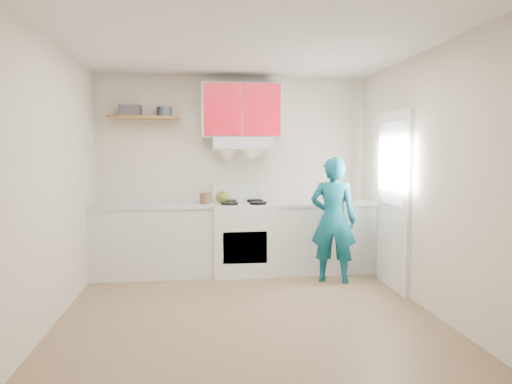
{
  "coord_description": "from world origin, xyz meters",
  "views": [
    {
      "loc": [
        -0.47,
        -4.61,
        1.58
      ],
      "look_at": [
        0.15,
        0.55,
        1.15
      ],
      "focal_mm": 33.85,
      "sensor_mm": 36.0,
      "label": 1
    }
  ],
  "objects": [
    {
      "name": "tin",
      "position": [
        -0.89,
        1.73,
        2.1
      ],
      "size": [
        0.23,
        0.23,
        0.12
      ],
      "primitive_type": "cylinder",
      "rotation": [
        0.0,
        0.0,
        0.2
      ],
      "color": "#333D4C",
      "rests_on": "shelf"
    },
    {
      "name": "kettle",
      "position": [
        -0.16,
        1.67,
        0.99
      ],
      "size": [
        0.18,
        0.18,
        0.15
      ],
      "primitive_type": "ellipsoid",
      "rotation": [
        0.0,
        0.0,
        0.06
      ],
      "color": "#60711F",
      "rests_on": "stove"
    },
    {
      "name": "upper_cabinets",
      "position": [
        0.1,
        1.73,
        2.12
      ],
      "size": [
        1.02,
        0.33,
        0.7
      ],
      "primitive_type": "cube",
      "color": "red",
      "rests_on": "back_wall"
    },
    {
      "name": "books",
      "position": [
        -1.31,
        1.72,
        2.11
      ],
      "size": [
        0.26,
        0.19,
        0.14
      ],
      "primitive_type": "cube",
      "rotation": [
        0.0,
        0.0,
        -0.01
      ],
      "color": "#3F373F",
      "rests_on": "shelf"
    },
    {
      "name": "range_hood",
      "position": [
        0.1,
        1.68,
        1.7
      ],
      "size": [
        0.76,
        0.44,
        0.15
      ],
      "primitive_type": "cube",
      "color": "silver",
      "rests_on": "back_wall"
    },
    {
      "name": "door_glass",
      "position": [
        1.75,
        0.7,
        1.45
      ],
      "size": [
        0.01,
        0.55,
        0.95
      ],
      "primitive_type": "cube",
      "color": "white",
      "rests_on": "door"
    },
    {
      "name": "stove",
      "position": [
        0.1,
        1.57,
        0.46
      ],
      "size": [
        0.76,
        0.65,
        0.92
      ],
      "primitive_type": "cube",
      "color": "white",
      "rests_on": "floor"
    },
    {
      "name": "back_wall",
      "position": [
        0.0,
        1.9,
        1.3
      ],
      "size": [
        3.6,
        0.04,
        2.6
      ],
      "primitive_type": "cube",
      "color": "beige",
      "rests_on": "floor"
    },
    {
      "name": "cutting_board",
      "position": [
        0.87,
        1.58,
        0.91
      ],
      "size": [
        0.31,
        0.24,
        0.02
      ],
      "primitive_type": "cube",
      "rotation": [
        0.0,
        0.0,
        -0.12
      ],
      "color": "olive",
      "rests_on": "counter_right"
    },
    {
      "name": "silicone_mat",
      "position": [
        1.56,
        1.63,
        0.9
      ],
      "size": [
        0.35,
        0.31,
        0.01
      ],
      "primitive_type": "cube",
      "rotation": [
        0.0,
        0.0,
        -0.14
      ],
      "color": "red",
      "rests_on": "counter_right"
    },
    {
      "name": "floor",
      "position": [
        0.0,
        0.0,
        0.0
      ],
      "size": [
        3.8,
        3.8,
        0.0
      ],
      "primitive_type": "plane",
      "color": "brown",
      "rests_on": "ground"
    },
    {
      "name": "person",
      "position": [
        1.15,
        1.04,
        0.76
      ],
      "size": [
        0.65,
        0.54,
        1.52
      ],
      "primitive_type": "imported",
      "rotation": [
        0.0,
        0.0,
        2.77
      ],
      "color": "#0B5769",
      "rests_on": "floor"
    },
    {
      "name": "front_wall",
      "position": [
        0.0,
        -1.9,
        1.3
      ],
      "size": [
        3.6,
        0.04,
        2.6
      ],
      "primitive_type": "cube",
      "color": "beige",
      "rests_on": "floor"
    },
    {
      "name": "crock",
      "position": [
        -0.38,
        1.54,
        0.98
      ],
      "size": [
        0.14,
        0.14,
        0.16
      ],
      "primitive_type": "cylinder",
      "rotation": [
        0.0,
        0.0,
        -0.05
      ],
      "color": "#4E3522",
      "rests_on": "counter_left"
    },
    {
      "name": "counter_left",
      "position": [
        -1.04,
        1.6,
        0.45
      ],
      "size": [
        1.52,
        0.6,
        0.9
      ],
      "primitive_type": "cube",
      "color": "silver",
      "rests_on": "floor"
    },
    {
      "name": "left_wall",
      "position": [
        -1.8,
        0.0,
        1.3
      ],
      "size": [
        0.04,
        3.8,
        2.6
      ],
      "primitive_type": "cube",
      "color": "beige",
      "rests_on": "floor"
    },
    {
      "name": "counter_right",
      "position": [
        1.14,
        1.6,
        0.45
      ],
      "size": [
        1.32,
        0.6,
        0.9
      ],
      "primitive_type": "cube",
      "color": "silver",
      "rests_on": "floor"
    },
    {
      "name": "shelf",
      "position": [
        -1.15,
        1.75,
        2.02
      ],
      "size": [
        0.9,
        0.3,
        0.04
      ],
      "primitive_type": "cube",
      "color": "brown",
      "rests_on": "back_wall"
    },
    {
      "name": "door",
      "position": [
        1.78,
        0.7,
        1.02
      ],
      "size": [
        0.05,
        0.85,
        2.05
      ],
      "primitive_type": "cube",
      "color": "white",
      "rests_on": "floor"
    },
    {
      "name": "ceiling",
      "position": [
        0.0,
        0.0,
        2.6
      ],
      "size": [
        3.6,
        3.8,
        0.04
      ],
      "primitive_type": "cube",
      "color": "white",
      "rests_on": "floor"
    },
    {
      "name": "right_wall",
      "position": [
        1.8,
        0.0,
        1.3
      ],
      "size": [
        0.04,
        3.8,
        2.6
      ],
      "primitive_type": "cube",
      "color": "beige",
      "rests_on": "floor"
    }
  ]
}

